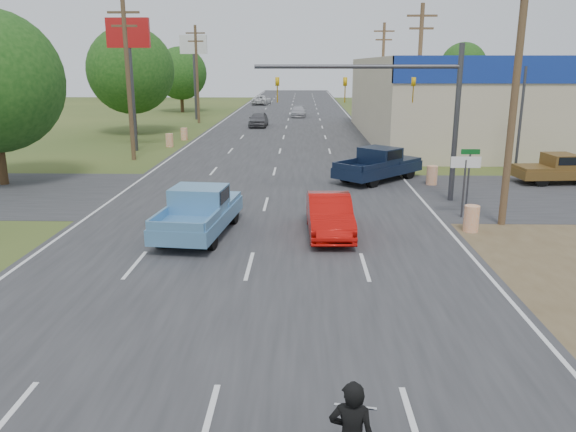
{
  "coord_description": "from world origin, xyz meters",
  "views": [
    {
      "loc": [
        1.63,
        -8.45,
        6.11
      ],
      "look_at": [
        1.18,
        9.26,
        1.3
      ],
      "focal_mm": 35.0,
      "sensor_mm": 36.0,
      "label": 1
    }
  ],
  "objects_px": {
    "navy_pickup": "(380,164)",
    "distant_car_white": "(262,100)",
    "distant_car_silver": "(298,112)",
    "brown_pickup": "(559,169)",
    "distant_car_grey": "(259,119)",
    "red_convertible": "(329,215)",
    "blue_pickup": "(200,210)"
  },
  "relations": [
    {
      "from": "distant_car_grey",
      "to": "red_convertible",
      "type": "bearing_deg",
      "value": -80.64
    },
    {
      "from": "blue_pickup",
      "to": "distant_car_white",
      "type": "bearing_deg",
      "value": 98.48
    },
    {
      "from": "blue_pickup",
      "to": "distant_car_white",
      "type": "height_order",
      "value": "blue_pickup"
    },
    {
      "from": "distant_car_grey",
      "to": "navy_pickup",
      "type": "bearing_deg",
      "value": -71.18
    },
    {
      "from": "navy_pickup",
      "to": "distant_car_silver",
      "type": "relative_size",
      "value": 1.25
    },
    {
      "from": "navy_pickup",
      "to": "distant_car_white",
      "type": "relative_size",
      "value": 1.06
    },
    {
      "from": "red_convertible",
      "to": "distant_car_white",
      "type": "xyz_separation_m",
      "value": [
        -7.37,
        68.67,
        -0.03
      ]
    },
    {
      "from": "distant_car_grey",
      "to": "distant_car_silver",
      "type": "height_order",
      "value": "distant_car_grey"
    },
    {
      "from": "distant_car_silver",
      "to": "red_convertible",
      "type": "bearing_deg",
      "value": -86.83
    },
    {
      "from": "brown_pickup",
      "to": "distant_car_grey",
      "type": "height_order",
      "value": "brown_pickup"
    },
    {
      "from": "navy_pickup",
      "to": "distant_car_grey",
      "type": "relative_size",
      "value": 1.2
    },
    {
      "from": "red_convertible",
      "to": "brown_pickup",
      "type": "bearing_deg",
      "value": 35.41
    },
    {
      "from": "blue_pickup",
      "to": "distant_car_grey",
      "type": "xyz_separation_m",
      "value": [
        -0.67,
        36.87,
        -0.15
      ]
    },
    {
      "from": "blue_pickup",
      "to": "distant_car_grey",
      "type": "height_order",
      "value": "blue_pickup"
    },
    {
      "from": "distant_car_silver",
      "to": "distant_car_white",
      "type": "relative_size",
      "value": 0.85
    },
    {
      "from": "brown_pickup",
      "to": "distant_car_white",
      "type": "height_order",
      "value": "brown_pickup"
    },
    {
      "from": "blue_pickup",
      "to": "distant_car_silver",
      "type": "relative_size",
      "value": 1.31
    },
    {
      "from": "navy_pickup",
      "to": "distant_car_grey",
      "type": "bearing_deg",
      "value": 151.84
    },
    {
      "from": "distant_car_white",
      "to": "red_convertible",
      "type": "bearing_deg",
      "value": 104.47
    },
    {
      "from": "brown_pickup",
      "to": "distant_car_white",
      "type": "bearing_deg",
      "value": 12.99
    },
    {
      "from": "red_convertible",
      "to": "distant_car_silver",
      "type": "distance_m",
      "value": 48.02
    },
    {
      "from": "distant_car_silver",
      "to": "brown_pickup",
      "type": "bearing_deg",
      "value": -68.56
    },
    {
      "from": "blue_pickup",
      "to": "brown_pickup",
      "type": "distance_m",
      "value": 19.78
    },
    {
      "from": "distant_car_grey",
      "to": "distant_car_silver",
      "type": "xyz_separation_m",
      "value": [
        3.92,
        11.14,
        -0.13
      ]
    },
    {
      "from": "brown_pickup",
      "to": "distant_car_silver",
      "type": "xyz_separation_m",
      "value": [
        -14.04,
        38.41,
        -0.17
      ]
    },
    {
      "from": "distant_car_grey",
      "to": "distant_car_white",
      "type": "distance_m",
      "value": 31.87
    },
    {
      "from": "red_convertible",
      "to": "navy_pickup",
      "type": "height_order",
      "value": "navy_pickup"
    },
    {
      "from": "blue_pickup",
      "to": "navy_pickup",
      "type": "xyz_separation_m",
      "value": [
        7.94,
        10.14,
        -0.0
      ]
    },
    {
      "from": "blue_pickup",
      "to": "distant_car_silver",
      "type": "height_order",
      "value": "blue_pickup"
    },
    {
      "from": "brown_pickup",
      "to": "distant_car_silver",
      "type": "bearing_deg",
      "value": 14.45
    },
    {
      "from": "navy_pickup",
      "to": "brown_pickup",
      "type": "distance_m",
      "value": 9.37
    },
    {
      "from": "red_convertible",
      "to": "brown_pickup",
      "type": "distance_m",
      "value": 15.77
    }
  ]
}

